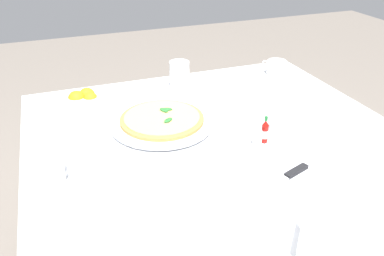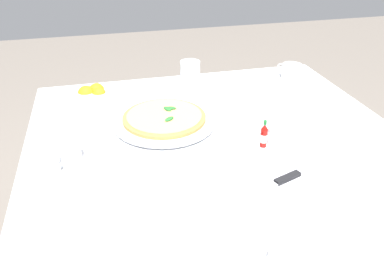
{
  "view_description": "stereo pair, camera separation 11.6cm",
  "coord_description": "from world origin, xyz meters",
  "px_view_note": "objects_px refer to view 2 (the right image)",
  "views": [
    {
      "loc": [
        0.42,
        0.87,
        1.33
      ],
      "look_at": [
        0.07,
        -0.08,
        0.77
      ],
      "focal_mm": 36.46,
      "sensor_mm": 36.0,
      "label": 1
    },
    {
      "loc": [
        0.31,
        0.91,
        1.33
      ],
      "look_at": [
        0.07,
        -0.08,
        0.77
      ],
      "focal_mm": 36.46,
      "sensor_mm": 36.0,
      "label": 2
    }
  ],
  "objects_px": {
    "dinner_knife": "(272,185)",
    "napkin_folded": "(272,189)",
    "coffee_cup_right_edge": "(66,152)",
    "salt_shaker": "(256,142)",
    "coffee_cup_far_right": "(291,73)",
    "water_glass_left_edge": "(190,76)",
    "citrus_bowl": "(94,96)",
    "pizza_plate": "(164,121)",
    "pizza": "(164,117)",
    "hot_sauce_bottle": "(264,136)",
    "pepper_shaker": "(271,136)",
    "menu_card": "(276,244)"
  },
  "relations": [
    {
      "from": "coffee_cup_far_right",
      "to": "napkin_folded",
      "type": "relative_size",
      "value": 0.53
    },
    {
      "from": "menu_card",
      "to": "coffee_cup_right_edge",
      "type": "bearing_deg",
      "value": -95.19
    },
    {
      "from": "salt_shaker",
      "to": "dinner_knife",
      "type": "bearing_deg",
      "value": 79.44
    },
    {
      "from": "pizza_plate",
      "to": "dinner_knife",
      "type": "height_order",
      "value": "dinner_knife"
    },
    {
      "from": "salt_shaker",
      "to": "menu_card",
      "type": "xyz_separation_m",
      "value": [
        0.11,
        0.37,
        0.0
      ]
    },
    {
      "from": "napkin_folded",
      "to": "citrus_bowl",
      "type": "xyz_separation_m",
      "value": [
        0.4,
        -0.61,
        0.02
      ]
    },
    {
      "from": "pizza",
      "to": "pepper_shaker",
      "type": "xyz_separation_m",
      "value": [
        -0.28,
        0.19,
        0.0
      ]
    },
    {
      "from": "pizza_plate",
      "to": "pepper_shaker",
      "type": "distance_m",
      "value": 0.34
    },
    {
      "from": "coffee_cup_right_edge",
      "to": "menu_card",
      "type": "xyz_separation_m",
      "value": [
        -0.4,
        0.43,
        -0.0
      ]
    },
    {
      "from": "napkin_folded",
      "to": "coffee_cup_right_edge",
      "type": "bearing_deg",
      "value": -43.93
    },
    {
      "from": "salt_shaker",
      "to": "pepper_shaker",
      "type": "relative_size",
      "value": 1.0
    },
    {
      "from": "salt_shaker",
      "to": "water_glass_left_edge",
      "type": "bearing_deg",
      "value": -80.82
    },
    {
      "from": "hot_sauce_bottle",
      "to": "menu_card",
      "type": "relative_size",
      "value": 1.19
    },
    {
      "from": "citrus_bowl",
      "to": "hot_sauce_bottle",
      "type": "bearing_deg",
      "value": 138.45
    },
    {
      "from": "water_glass_left_edge",
      "to": "salt_shaker",
      "type": "height_order",
      "value": "water_glass_left_edge"
    },
    {
      "from": "dinner_knife",
      "to": "coffee_cup_right_edge",
      "type": "bearing_deg",
      "value": -46.63
    },
    {
      "from": "water_glass_left_edge",
      "to": "menu_card",
      "type": "distance_m",
      "value": 0.84
    },
    {
      "from": "citrus_bowl",
      "to": "pizza_plate",
      "type": "bearing_deg",
      "value": 135.12
    },
    {
      "from": "dinner_knife",
      "to": "salt_shaker",
      "type": "bearing_deg",
      "value": -119.28
    },
    {
      "from": "pizza_plate",
      "to": "pepper_shaker",
      "type": "bearing_deg",
      "value": 145.89
    },
    {
      "from": "dinner_knife",
      "to": "pepper_shaker",
      "type": "xyz_separation_m",
      "value": [
        -0.09,
        -0.21,
        0.0
      ]
    },
    {
      "from": "citrus_bowl",
      "to": "hot_sauce_bottle",
      "type": "xyz_separation_m",
      "value": [
        -0.46,
        0.41,
        0.01
      ]
    },
    {
      "from": "pizza",
      "to": "hot_sauce_bottle",
      "type": "xyz_separation_m",
      "value": [
        -0.25,
        0.2,
        0.01
      ]
    },
    {
      "from": "pizza_plate",
      "to": "citrus_bowl",
      "type": "height_order",
      "value": "citrus_bowl"
    },
    {
      "from": "pizza",
      "to": "water_glass_left_edge",
      "type": "relative_size",
      "value": 2.49
    },
    {
      "from": "hot_sauce_bottle",
      "to": "salt_shaker",
      "type": "xyz_separation_m",
      "value": [
        0.03,
        0.01,
        -0.01
      ]
    },
    {
      "from": "coffee_cup_far_right",
      "to": "salt_shaker",
      "type": "relative_size",
      "value": 2.31
    },
    {
      "from": "coffee_cup_far_right",
      "to": "water_glass_left_edge",
      "type": "height_order",
      "value": "water_glass_left_edge"
    },
    {
      "from": "pizza_plate",
      "to": "water_glass_left_edge",
      "type": "xyz_separation_m",
      "value": [
        -0.15,
        -0.26,
        0.04
      ]
    },
    {
      "from": "pizza_plate",
      "to": "coffee_cup_right_edge",
      "type": "relative_size",
      "value": 2.46
    },
    {
      "from": "dinner_knife",
      "to": "napkin_folded",
      "type": "bearing_deg",
      "value": 180.0
    },
    {
      "from": "pizza_plate",
      "to": "napkin_folded",
      "type": "relative_size",
      "value": 1.3
    },
    {
      "from": "pizza_plate",
      "to": "salt_shaker",
      "type": "distance_m",
      "value": 0.3
    },
    {
      "from": "coffee_cup_far_right",
      "to": "napkin_folded",
      "type": "bearing_deg",
      "value": 60.49
    },
    {
      "from": "coffee_cup_far_right",
      "to": "salt_shaker",
      "type": "xyz_separation_m",
      "value": [
        0.33,
        0.45,
        -0.0
      ]
    },
    {
      "from": "pizza",
      "to": "dinner_knife",
      "type": "relative_size",
      "value": 1.37
    },
    {
      "from": "pizza_plate",
      "to": "citrus_bowl",
      "type": "relative_size",
      "value": 2.14
    },
    {
      "from": "coffee_cup_right_edge",
      "to": "coffee_cup_far_right",
      "type": "distance_m",
      "value": 0.93
    },
    {
      "from": "water_glass_left_edge",
      "to": "salt_shaker",
      "type": "relative_size",
      "value": 1.86
    },
    {
      "from": "pepper_shaker",
      "to": "citrus_bowl",
      "type": "bearing_deg",
      "value": -39.17
    },
    {
      "from": "coffee_cup_far_right",
      "to": "dinner_knife",
      "type": "bearing_deg",
      "value": 60.35
    },
    {
      "from": "pizza",
      "to": "napkin_folded",
      "type": "distance_m",
      "value": 0.44
    },
    {
      "from": "menu_card",
      "to": "dinner_knife",
      "type": "bearing_deg",
      "value": -160.1
    },
    {
      "from": "pizza",
      "to": "salt_shaker",
      "type": "relative_size",
      "value": 4.63
    },
    {
      "from": "pizza_plate",
      "to": "pizza",
      "type": "height_order",
      "value": "pizza"
    },
    {
      "from": "coffee_cup_right_edge",
      "to": "pepper_shaker",
      "type": "bearing_deg",
      "value": 176.03
    },
    {
      "from": "pizza_plate",
      "to": "dinner_knife",
      "type": "relative_size",
      "value": 1.68
    },
    {
      "from": "pizza",
      "to": "hot_sauce_bottle",
      "type": "height_order",
      "value": "hot_sauce_bottle"
    },
    {
      "from": "coffee_cup_right_edge",
      "to": "dinner_knife",
      "type": "height_order",
      "value": "coffee_cup_right_edge"
    },
    {
      "from": "pepper_shaker",
      "to": "dinner_knife",
      "type": "bearing_deg",
      "value": 66.59
    }
  ]
}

